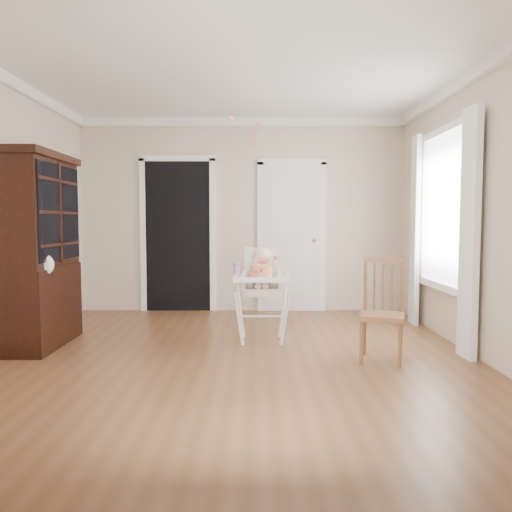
{
  "coord_description": "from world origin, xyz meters",
  "views": [
    {
      "loc": [
        0.19,
        -4.53,
        1.27
      ],
      "look_at": [
        0.2,
        0.58,
        0.91
      ],
      "focal_mm": 35.0,
      "sensor_mm": 36.0,
      "label": 1
    }
  ],
  "objects_px": {
    "high_chair": "(262,283)",
    "sippy_cup": "(237,269)",
    "dining_chair": "(382,313)",
    "china_cabinet": "(40,250)",
    "cake": "(261,272)"
  },
  "relations": [
    {
      "from": "cake",
      "to": "china_cabinet",
      "type": "height_order",
      "value": "china_cabinet"
    },
    {
      "from": "high_chair",
      "to": "sippy_cup",
      "type": "xyz_separation_m",
      "value": [
        -0.26,
        -0.1,
        0.15
      ]
    },
    {
      "from": "china_cabinet",
      "to": "cake",
      "type": "bearing_deg",
      "value": -1.98
    },
    {
      "from": "sippy_cup",
      "to": "dining_chair",
      "type": "distance_m",
      "value": 1.52
    },
    {
      "from": "high_chair",
      "to": "china_cabinet",
      "type": "xyz_separation_m",
      "value": [
        -2.24,
        -0.19,
        0.35
      ]
    },
    {
      "from": "sippy_cup",
      "to": "dining_chair",
      "type": "relative_size",
      "value": 0.19
    },
    {
      "from": "high_chair",
      "to": "cake",
      "type": "height_order",
      "value": "high_chair"
    },
    {
      "from": "cake",
      "to": "high_chair",
      "type": "bearing_deg",
      "value": 88.63
    },
    {
      "from": "high_chair",
      "to": "cake",
      "type": "xyz_separation_m",
      "value": [
        -0.01,
        -0.27,
        0.14
      ]
    },
    {
      "from": "sippy_cup",
      "to": "china_cabinet",
      "type": "distance_m",
      "value": 2.0
    },
    {
      "from": "high_chair",
      "to": "sippy_cup",
      "type": "height_order",
      "value": "high_chair"
    },
    {
      "from": "sippy_cup",
      "to": "china_cabinet",
      "type": "relative_size",
      "value": 0.09
    },
    {
      "from": "cake",
      "to": "china_cabinet",
      "type": "relative_size",
      "value": 0.15
    },
    {
      "from": "high_chair",
      "to": "china_cabinet",
      "type": "distance_m",
      "value": 2.28
    },
    {
      "from": "high_chair",
      "to": "sippy_cup",
      "type": "relative_size",
      "value": 5.54
    }
  ]
}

